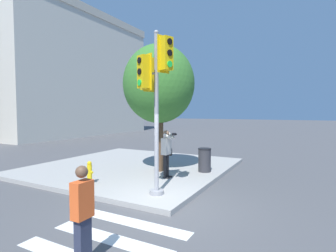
% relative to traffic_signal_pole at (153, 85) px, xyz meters
% --- Properties ---
extents(ground_plane, '(160.00, 160.00, 0.00)m').
position_rel_traffic_signal_pole_xyz_m(ground_plane, '(-0.37, -0.50, -3.33)').
color(ground_plane, '#4C4C4F').
extents(sidewalk_corner, '(8.00, 8.00, 0.15)m').
position_rel_traffic_signal_pole_xyz_m(sidewalk_corner, '(3.13, 3.00, -3.25)').
color(sidewalk_corner, '#9E9B96').
rests_on(sidewalk_corner, ground_plane).
extents(traffic_signal_pole, '(0.88, 1.16, 4.74)m').
position_rel_traffic_signal_pole_xyz_m(traffic_signal_pole, '(0.00, 0.00, 0.00)').
color(traffic_signal_pole, '#939399').
rests_on(traffic_signal_pole, sidewalk_corner).
extents(person_photographer, '(0.58, 0.54, 1.74)m').
position_rel_traffic_signal_pole_xyz_m(person_photographer, '(1.93, 0.61, -2.13)').
color(person_photographer, black).
rests_on(person_photographer, sidewalk_corner).
extents(pedestrian_distant, '(0.34, 0.20, 1.71)m').
position_rel_traffic_signal_pole_xyz_m(pedestrian_distant, '(-3.42, -0.73, -2.42)').
color(pedestrian_distant, '#282D42').
rests_on(pedestrian_distant, ground_plane).
extents(street_tree, '(2.86, 2.86, 5.10)m').
position_rel_traffic_signal_pole_xyz_m(street_tree, '(2.73, 1.40, 0.33)').
color(street_tree, brown).
rests_on(street_tree, sidewalk_corner).
extents(fire_hydrant, '(0.16, 0.22, 0.76)m').
position_rel_traffic_signal_pole_xyz_m(fire_hydrant, '(-0.00, 2.51, -2.80)').
color(fire_hydrant, yellow).
rests_on(fire_hydrant, sidewalk_corner).
extents(trash_bin, '(0.53, 0.53, 0.95)m').
position_rel_traffic_signal_pole_xyz_m(trash_bin, '(3.47, -0.29, -2.70)').
color(trash_bin, '#2D2D33').
rests_on(trash_bin, sidewalk_corner).
extents(building_right, '(17.66, 10.65, 13.10)m').
position_rel_traffic_signal_pole_xyz_m(building_right, '(14.40, 20.78, 3.23)').
color(building_right, beige).
rests_on(building_right, ground_plane).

